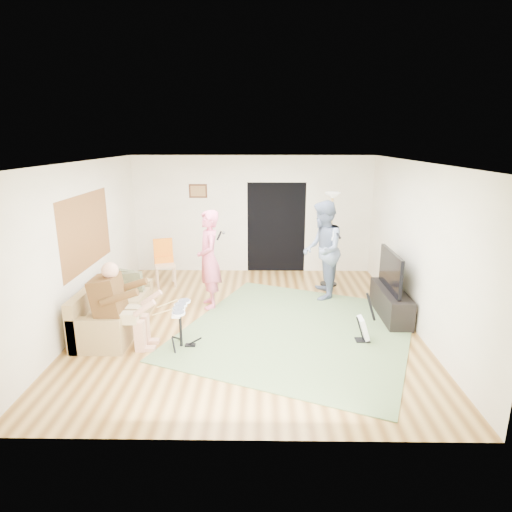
{
  "coord_description": "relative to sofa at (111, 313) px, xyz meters",
  "views": [
    {
      "loc": [
        0.22,
        -6.8,
        3.05
      ],
      "look_at": [
        0.12,
        0.3,
        1.1
      ],
      "focal_mm": 30.0,
      "sensor_mm": 36.0,
      "label": 1
    }
  ],
  "objects": [
    {
      "name": "torchiere_lamp",
      "position": [
        3.95,
        2.27,
        1.1
      ],
      "size": [
        0.36,
        0.36,
        1.99
      ],
      "color": "black",
      "rests_on": "floor"
    },
    {
      "name": "singer",
      "position": [
        1.53,
        1.0,
        0.65
      ],
      "size": [
        0.59,
        0.76,
        1.82
      ],
      "primitive_type": "imported",
      "rotation": [
        0.0,
        0.0,
        -1.31
      ],
      "color": "#DC5F81",
      "rests_on": "floor"
    },
    {
      "name": "guitar_spare",
      "position": [
        4.09,
        -0.43,
        -0.03
      ],
      "size": [
        0.29,
        0.26,
        0.81
      ],
      "color": "black",
      "rests_on": "floor"
    },
    {
      "name": "floor",
      "position": [
        2.29,
        0.27,
        -0.26
      ],
      "size": [
        6.0,
        6.0,
        0.0
      ],
      "primitive_type": "plane",
      "color": "brown",
      "rests_on": "ground"
    },
    {
      "name": "microphone",
      "position": [
        1.73,
        1.0,
        1.1
      ],
      "size": [
        0.06,
        0.06,
        0.24
      ],
      "primitive_type": null,
      "color": "black",
      "rests_on": "singer"
    },
    {
      "name": "walls",
      "position": [
        2.29,
        0.27,
        1.09
      ],
      "size": [
        5.5,
        6.0,
        2.7
      ],
      "primitive_type": null,
      "color": "white",
      "rests_on": "floor"
    },
    {
      "name": "television",
      "position": [
        4.74,
        0.56,
        0.59
      ],
      "size": [
        0.06,
        1.17,
        0.68
      ],
      "primitive_type": "cube",
      "color": "black",
      "rests_on": "tv_cabinet"
    },
    {
      "name": "dining_chair",
      "position": [
        0.44,
        2.2,
        0.09
      ],
      "size": [
        0.54,
        0.56,
        0.99
      ],
      "rotation": [
        0.0,
        0.0,
        0.33
      ],
      "color": "#D9B78D",
      "rests_on": "floor"
    },
    {
      "name": "doorway",
      "position": [
        2.84,
        3.26,
        0.79
      ],
      "size": [
        2.1,
        0.0,
        2.1
      ],
      "primitive_type": "plane",
      "rotation": [
        1.57,
        0.0,
        0.0
      ],
      "color": "black",
      "rests_on": "walls"
    },
    {
      "name": "sofa",
      "position": [
        0.0,
        0.0,
        0.0
      ],
      "size": [
        0.8,
        1.94,
        0.78
      ],
      "color": "#957A4A",
      "rests_on": "floor"
    },
    {
      "name": "window_blinds",
      "position": [
        -0.46,
        0.47,
        1.29
      ],
      "size": [
        0.0,
        2.05,
        2.05
      ],
      "primitive_type": "plane",
      "rotation": [
        1.57,
        0.0,
        1.57
      ],
      "color": "#975F2E",
      "rests_on": "walls"
    },
    {
      "name": "drummer",
      "position": [
        0.41,
        -0.65,
        0.26
      ],
      "size": [
        0.87,
        0.48,
        1.33
      ],
      "color": "#543517",
      "rests_on": "sofa"
    },
    {
      "name": "area_rug",
      "position": [
        3.1,
        -0.05,
        -0.25
      ],
      "size": [
        4.63,
        4.76,
        0.02
      ],
      "primitive_type": "cube",
      "rotation": [
        0.0,
        0.0,
        -0.38
      ],
      "color": "#566F44",
      "rests_on": "floor"
    },
    {
      "name": "tv_cabinet",
      "position": [
        4.79,
        0.56,
        -0.01
      ],
      "size": [
        0.4,
        1.4,
        0.5
      ],
      "primitive_type": "cube",
      "color": "black",
      "rests_on": "floor"
    },
    {
      "name": "guitarist",
      "position": [
        3.68,
        1.52,
        0.7
      ],
      "size": [
        0.82,
        1.01,
        1.93
      ],
      "primitive_type": "imported",
      "rotation": [
        0.0,
        0.0,
        -1.68
      ],
      "color": "slate",
      "rests_on": "floor"
    },
    {
      "name": "drum_kit",
      "position": [
        1.29,
        -0.65,
        0.04
      ],
      "size": [
        0.37,
        0.66,
        0.68
      ],
      "color": "black",
      "rests_on": "floor"
    },
    {
      "name": "guitar_held",
      "position": [
        3.88,
        1.52,
        1.05
      ],
      "size": [
        0.14,
        0.6,
        0.26
      ],
      "primitive_type": null,
      "rotation": [
        0.0,
        0.0,
        -0.04
      ],
      "color": "white",
      "rests_on": "guitarist"
    },
    {
      "name": "ceiling",
      "position": [
        2.29,
        0.27,
        2.44
      ],
      "size": [
        6.0,
        6.0,
        0.0
      ],
      "primitive_type": "plane",
      "rotation": [
        3.14,
        0.0,
        0.0
      ],
      "color": "white",
      "rests_on": "walls"
    },
    {
      "name": "picture_frame",
      "position": [
        1.04,
        3.26,
        1.64
      ],
      "size": [
        0.42,
        0.03,
        0.32
      ],
      "primitive_type": "cube",
      "color": "#3F2314",
      "rests_on": "walls"
    }
  ]
}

